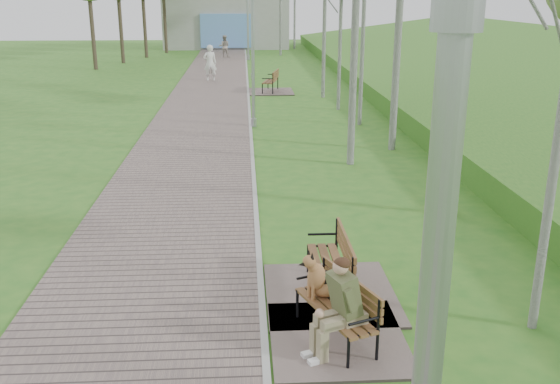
{
  "coord_description": "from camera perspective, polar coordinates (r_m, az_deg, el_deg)",
  "views": [
    {
      "loc": [
        -0.22,
        -2.28,
        4.41
      ],
      "look_at": [
        0.39,
        8.05,
        1.09
      ],
      "focal_mm": 40.0,
      "sensor_mm": 36.0,
      "label": 1
    }
  ],
  "objects": [
    {
      "name": "pedestrian_near",
      "position": [
        32.96,
        -6.42,
        11.64
      ],
      "size": [
        0.73,
        0.53,
        1.85
      ],
      "primitive_type": "imported",
      "rotation": [
        0.0,
        0.0,
        3.28
      ],
      "color": "silver",
      "rests_on": "ground"
    },
    {
      "name": "lamp_post_far",
      "position": [
        43.3,
        -2.97,
        15.61
      ],
      "size": [
        0.23,
        0.23,
        5.9
      ],
      "color": "#979A9F",
      "rests_on": "ground"
    },
    {
      "name": "lamp_post_third",
      "position": [
        33.64,
        -2.55,
        14.3
      ],
      "size": [
        0.19,
        0.19,
        5.04
      ],
      "color": "#979A9F",
      "rests_on": "ground"
    },
    {
      "name": "building_north",
      "position": [
        53.33,
        -4.91,
        15.16
      ],
      "size": [
        10.0,
        5.2,
        4.0
      ],
      "color": "#9E9E99",
      "rests_on": "ground"
    },
    {
      "name": "kerb",
      "position": [
        24.19,
        -2.81,
        7.35
      ],
      "size": [
        0.1,
        67.0,
        0.05
      ],
      "primitive_type": "cube",
      "color": "#999993",
      "rests_on": "ground"
    },
    {
      "name": "bench_second",
      "position": [
        9.57,
        4.45,
        -8.17
      ],
      "size": [
        1.96,
        2.18,
        1.2
      ],
      "color": "#685854",
      "rests_on": "ground"
    },
    {
      "name": "walkway",
      "position": [
        24.23,
        -6.99,
        7.25
      ],
      "size": [
        3.5,
        67.0,
        0.04
      ],
      "primitive_type": "cube",
      "color": "#685854",
      "rests_on": "ground"
    },
    {
      "name": "bench_main",
      "position": [
        8.29,
        4.77,
        -10.91
      ],
      "size": [
        1.78,
        1.97,
        1.55
      ],
      "color": "#685854",
      "rests_on": "ground"
    },
    {
      "name": "bench_third",
      "position": [
        29.15,
        -0.89,
        9.57
      ],
      "size": [
        2.01,
        2.24,
        1.24
      ],
      "color": "#685854",
      "rests_on": "ground"
    },
    {
      "name": "lamp_post_second",
      "position": [
        21.21,
        -2.48,
        11.99
      ],
      "size": [
        0.19,
        0.19,
        4.84
      ],
      "color": "#979A9F",
      "rests_on": "ground"
    },
    {
      "name": "pedestrian_far",
      "position": [
        45.0,
        -5.12,
        13.11
      ],
      "size": [
        0.75,
        0.59,
        1.55
      ],
      "primitive_type": "imported",
      "rotation": [
        0.0,
        0.0,
        3.14
      ],
      "color": "#9E938A",
      "rests_on": "ground"
    }
  ]
}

